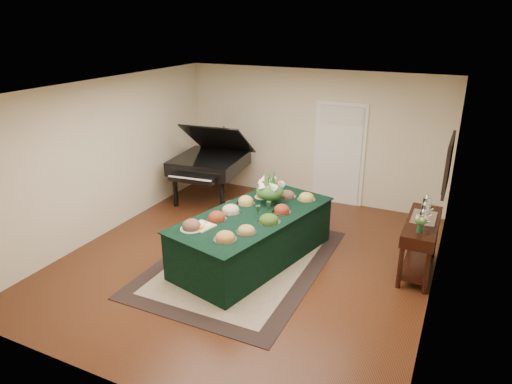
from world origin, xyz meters
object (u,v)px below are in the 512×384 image
at_px(grand_piano, 210,163).
at_px(mahogany_sideboard, 421,232).
at_px(floral_centerpiece, 270,188).
at_px(buffet_table, 253,236).

xyz_separation_m(grand_piano, mahogany_sideboard, (4.34, -1.20, -0.16)).
bearing_deg(floral_centerpiece, buffet_table, -96.85).
bearing_deg(floral_centerpiece, grand_piano, 144.50).
height_order(grand_piano, mahogany_sideboard, grand_piano).
relative_size(grand_piano, mahogany_sideboard, 1.28).
bearing_deg(floral_centerpiece, mahogany_sideboard, 5.27).
bearing_deg(mahogany_sideboard, buffet_table, -163.53).
relative_size(buffet_table, floral_centerpiece, 6.33).
distance_m(floral_centerpiece, grand_piano, 2.45).
height_order(buffet_table, grand_piano, grand_piano).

